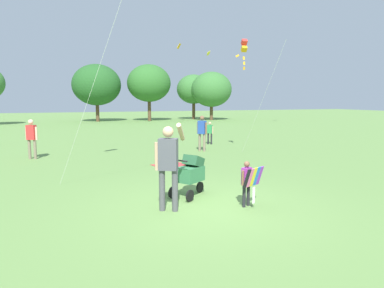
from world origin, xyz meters
name	(u,v)px	position (x,y,z in m)	size (l,w,h in m)	color
ground_plane	(203,207)	(0.00, 0.00, 0.00)	(120.00, 120.00, 0.00)	#668E47
treeline_distant	(63,85)	(-2.47, 30.43, 3.74)	(38.73, 6.33, 6.10)	brown
child_with_butterfly_kite	(248,180)	(0.94, -0.29, 0.61)	(0.60, 0.46, 1.02)	#232328
person_adult_flyer	(168,160)	(-0.78, 0.06, 1.09)	(0.72, 0.52, 1.89)	#4C4C51
stroller	(191,172)	(0.06, 0.95, 0.61)	(1.06, 0.88, 1.03)	black
kite_orange_delta	(245,47)	(4.76, 6.86, 4.62)	(0.32, 2.95, 4.97)	red
person_sitting_far	(202,130)	(3.14, 7.74, 0.96)	(0.38, 0.45, 1.63)	#7F705B
person_couple_left	(210,131)	(4.46, 9.89, 0.70)	(0.29, 0.29, 1.18)	#232328
person_kid_running	(32,136)	(-3.97, 8.19, 0.93)	(0.45, 0.35, 1.58)	#7F705B
picnic_blanket	(171,165)	(0.78, 4.88, 0.01)	(1.13, 1.08, 0.02)	#CC3D3D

